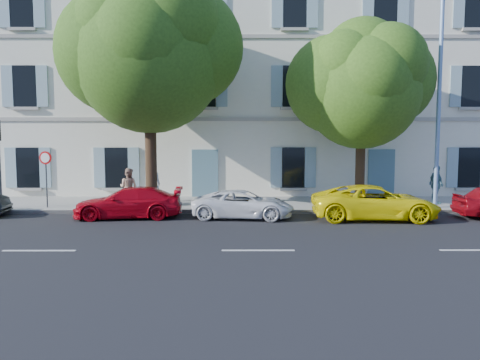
{
  "coord_description": "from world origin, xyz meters",
  "views": [
    {
      "loc": [
        -0.55,
        -16.58,
        3.08
      ],
      "look_at": [
        -0.47,
        2.0,
        1.4
      ],
      "focal_mm": 35.0,
      "sensor_mm": 36.0,
      "label": 1
    }
  ],
  "objects_px": {
    "pedestrian_c": "(436,185)",
    "car_red_coupe": "(129,203)",
    "pedestrian_a": "(153,184)",
    "pedestrian_b": "(129,187)",
    "tree_right": "(362,91)",
    "street_lamp": "(441,89)",
    "tree_left": "(149,59)",
    "road_sign": "(46,167)",
    "car_white_coupe": "(243,204)",
    "car_yellow_supercar": "(375,202)"
  },
  "relations": [
    {
      "from": "road_sign",
      "to": "pedestrian_b",
      "type": "height_order",
      "value": "road_sign"
    },
    {
      "from": "car_yellow_supercar",
      "to": "pedestrian_c",
      "type": "bearing_deg",
      "value": -46.96
    },
    {
      "from": "car_white_coupe",
      "to": "street_lamp",
      "type": "xyz_separation_m",
      "value": [
        8.12,
        1.53,
        4.55
      ]
    },
    {
      "from": "car_red_coupe",
      "to": "pedestrian_b",
      "type": "bearing_deg",
      "value": -171.28
    },
    {
      "from": "car_white_coupe",
      "to": "road_sign",
      "type": "xyz_separation_m",
      "value": [
        -8.25,
        1.78,
        1.32
      ]
    },
    {
      "from": "car_white_coupe",
      "to": "car_yellow_supercar",
      "type": "height_order",
      "value": "car_yellow_supercar"
    },
    {
      "from": "tree_left",
      "to": "tree_right",
      "type": "bearing_deg",
      "value": 1.77
    },
    {
      "from": "car_red_coupe",
      "to": "car_white_coupe",
      "type": "distance_m",
      "value": 4.4
    },
    {
      "from": "street_lamp",
      "to": "pedestrian_a",
      "type": "xyz_separation_m",
      "value": [
        -12.06,
        1.15,
        -4.05
      ]
    },
    {
      "from": "car_red_coupe",
      "to": "pedestrian_b",
      "type": "relative_size",
      "value": 2.51
    },
    {
      "from": "car_red_coupe",
      "to": "pedestrian_a",
      "type": "xyz_separation_m",
      "value": [
        0.46,
        2.65,
        0.44
      ]
    },
    {
      "from": "pedestrian_a",
      "to": "pedestrian_c",
      "type": "distance_m",
      "value": 12.52
    },
    {
      "from": "tree_right",
      "to": "pedestrian_b",
      "type": "distance_m",
      "value": 10.79
    },
    {
      "from": "tree_right",
      "to": "pedestrian_c",
      "type": "distance_m",
      "value": 5.37
    },
    {
      "from": "road_sign",
      "to": "street_lamp",
      "type": "xyz_separation_m",
      "value": [
        16.37,
        -0.25,
        3.23
      ]
    },
    {
      "from": "car_red_coupe",
      "to": "tree_left",
      "type": "relative_size",
      "value": 0.43
    },
    {
      "from": "pedestrian_c",
      "to": "car_yellow_supercar",
      "type": "bearing_deg",
      "value": 124.24
    },
    {
      "from": "road_sign",
      "to": "pedestrian_c",
      "type": "distance_m",
      "value": 16.87
    },
    {
      "from": "car_white_coupe",
      "to": "tree_left",
      "type": "bearing_deg",
      "value": 67.8
    },
    {
      "from": "car_white_coupe",
      "to": "pedestrian_c",
      "type": "relative_size",
      "value": 2.24
    },
    {
      "from": "tree_right",
      "to": "pedestrian_b",
      "type": "xyz_separation_m",
      "value": [
        -9.98,
        -0.2,
        -4.12
      ]
    },
    {
      "from": "pedestrian_a",
      "to": "pedestrian_b",
      "type": "bearing_deg",
      "value": 15.07
    },
    {
      "from": "tree_left",
      "to": "pedestrian_a",
      "type": "relative_size",
      "value": 5.43
    },
    {
      "from": "tree_left",
      "to": "street_lamp",
      "type": "distance_m",
      "value": 12.09
    },
    {
      "from": "car_yellow_supercar",
      "to": "tree_right",
      "type": "bearing_deg",
      "value": 0.15
    },
    {
      "from": "tree_left",
      "to": "road_sign",
      "type": "xyz_separation_m",
      "value": [
        -4.36,
        -0.3,
        -4.49
      ]
    },
    {
      "from": "tree_right",
      "to": "road_sign",
      "type": "xyz_separation_m",
      "value": [
        -13.33,
        -0.58,
        -3.23
      ]
    },
    {
      "from": "tree_left",
      "to": "car_red_coupe",
      "type": "bearing_deg",
      "value": -103.98
    },
    {
      "from": "street_lamp",
      "to": "tree_left",
      "type": "bearing_deg",
      "value": 177.4
    },
    {
      "from": "pedestrian_c",
      "to": "car_red_coupe",
      "type": "bearing_deg",
      "value": 95.58
    },
    {
      "from": "car_white_coupe",
      "to": "pedestrian_a",
      "type": "relative_size",
      "value": 2.19
    },
    {
      "from": "car_white_coupe",
      "to": "pedestrian_a",
      "type": "xyz_separation_m",
      "value": [
        -3.94,
        2.68,
        0.5
      ]
    },
    {
      "from": "pedestrian_a",
      "to": "tree_left",
      "type": "bearing_deg",
      "value": 80.4
    },
    {
      "from": "street_lamp",
      "to": "pedestrian_b",
      "type": "height_order",
      "value": "street_lamp"
    },
    {
      "from": "car_white_coupe",
      "to": "pedestrian_a",
      "type": "distance_m",
      "value": 4.79
    },
    {
      "from": "car_white_coupe",
      "to": "tree_left",
      "type": "xyz_separation_m",
      "value": [
        -3.89,
        2.08,
        5.81
      ]
    },
    {
      "from": "tree_right",
      "to": "street_lamp",
      "type": "xyz_separation_m",
      "value": [
        3.03,
        -0.82,
        0.0
      ]
    },
    {
      "from": "car_yellow_supercar",
      "to": "pedestrian_a",
      "type": "relative_size",
      "value": 2.65
    },
    {
      "from": "pedestrian_a",
      "to": "car_yellow_supercar",
      "type": "bearing_deg",
      "value": 147.25
    },
    {
      "from": "car_red_coupe",
      "to": "tree_left",
      "type": "height_order",
      "value": "tree_left"
    },
    {
      "from": "car_white_coupe",
      "to": "tree_left",
      "type": "distance_m",
      "value": 7.3
    },
    {
      "from": "road_sign",
      "to": "pedestrian_b",
      "type": "distance_m",
      "value": 3.49
    },
    {
      "from": "tree_left",
      "to": "tree_right",
      "type": "xyz_separation_m",
      "value": [
        8.98,
        0.28,
        -1.27
      ]
    },
    {
      "from": "car_red_coupe",
      "to": "tree_right",
      "type": "distance_m",
      "value": 10.75
    },
    {
      "from": "pedestrian_a",
      "to": "pedestrian_c",
      "type": "relative_size",
      "value": 1.02
    },
    {
      "from": "street_lamp",
      "to": "pedestrian_a",
      "type": "bearing_deg",
      "value": 174.56
    },
    {
      "from": "road_sign",
      "to": "pedestrian_a",
      "type": "relative_size",
      "value": 1.34
    },
    {
      "from": "pedestrian_b",
      "to": "road_sign",
      "type": "bearing_deg",
      "value": 21.06
    },
    {
      "from": "tree_left",
      "to": "pedestrian_c",
      "type": "relative_size",
      "value": 5.56
    },
    {
      "from": "tree_right",
      "to": "pedestrian_a",
      "type": "relative_size",
      "value": 4.33
    }
  ]
}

